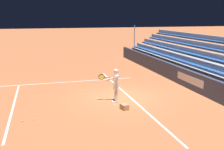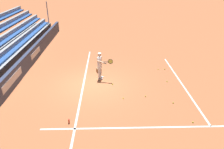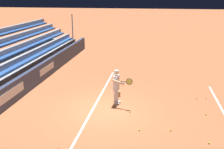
{
  "view_description": "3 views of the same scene",
  "coord_description": "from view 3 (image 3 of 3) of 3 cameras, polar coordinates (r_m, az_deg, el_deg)",
  "views": [
    {
      "loc": [
        -13.02,
        4.09,
        4.36
      ],
      "look_at": [
        -0.3,
        0.55,
        1.37
      ],
      "focal_mm": 42.0,
      "sensor_mm": 36.0,
      "label": 1
    },
    {
      "loc": [
        11.73,
        0.92,
        6.19
      ],
      "look_at": [
        0.62,
        1.22,
        0.95
      ],
      "focal_mm": 35.0,
      "sensor_mm": 36.0,
      "label": 2
    },
    {
      "loc": [
        11.0,
        2.25,
        5.26
      ],
      "look_at": [
        -0.97,
        0.25,
        1.45
      ],
      "focal_mm": 42.0,
      "sensor_mm": 36.0,
      "label": 3
    }
  ],
  "objects": [
    {
      "name": "tennis_ball_on_baseline",
      "position": [
        14.26,
        17.95,
        -4.96
      ],
      "size": [
        0.07,
        0.07,
        0.07
      ],
      "primitive_type": "sphere",
      "color": "#CCE533",
      "rests_on": "ground"
    },
    {
      "name": "tennis_ball_stray_back",
      "position": [
        10.69,
        5.94,
        -11.93
      ],
      "size": [
        0.07,
        0.07,
        0.07
      ],
      "primitive_type": "sphere",
      "color": "#CCE533",
      "rests_on": "ground"
    },
    {
      "name": "tennis_player",
      "position": [
        12.71,
        1.03,
        -2.65
      ],
      "size": [
        0.69,
        0.96,
        1.71
      ],
      "color": "silver",
      "rests_on": "ground"
    },
    {
      "name": "court_baseline_white",
      "position": [
        12.5,
        -4.17,
        -7.48
      ],
      "size": [
        12.0,
        0.1,
        0.01
      ],
      "primitive_type": "cube",
      "color": "white",
      "rests_on": "ground"
    },
    {
      "name": "tennis_ball_near_player",
      "position": [
        12.6,
        19.77,
        -8.18
      ],
      "size": [
        0.07,
        0.07,
        0.07
      ],
      "primitive_type": "sphere",
      "color": "#CCE533",
      "rests_on": "ground"
    },
    {
      "name": "tennis_ball_toward_net",
      "position": [
        10.44,
        20.36,
        -13.82
      ],
      "size": [
        0.07,
        0.07,
        0.07
      ],
      "primitive_type": "sphere",
      "color": "#CCE533",
      "rests_on": "ground"
    },
    {
      "name": "tennis_ball_by_box",
      "position": [
        12.16,
        3.93,
        -8.07
      ],
      "size": [
        0.07,
        0.07,
        0.07
      ],
      "primitive_type": "sphere",
      "color": "#CCE533",
      "rests_on": "ground"
    },
    {
      "name": "ball_box_cardboard",
      "position": [
        13.99,
        1.15,
        -4.07
      ],
      "size": [
        0.46,
        0.39,
        0.26
      ],
      "primitive_type": "cube",
      "rotation": [
        0.0,
        0.0,
        0.24
      ],
      "color": "#A87F51",
      "rests_on": "ground"
    },
    {
      "name": "tennis_ball_far_right",
      "position": [
        10.87,
        12.66,
        -11.77
      ],
      "size": [
        0.07,
        0.07,
        0.07
      ],
      "primitive_type": "sphere",
      "color": "#CCE533",
      "rests_on": "ground"
    },
    {
      "name": "back_wall_sponsor_board",
      "position": [
        13.79,
        -21.05,
        -3.75
      ],
      "size": [
        26.52,
        0.25,
        1.1
      ],
      "color": "#384260",
      "rests_on": "ground"
    },
    {
      "name": "ground_plane",
      "position": [
        12.4,
        -1.91,
        -7.67
      ],
      "size": [
        160.0,
        160.0,
        0.0
      ],
      "primitive_type": "plane",
      "color": "#B7663D"
    },
    {
      "name": "tennis_ball_midcourt",
      "position": [
        14.39,
        19.82,
        -4.94
      ],
      "size": [
        0.07,
        0.07,
        0.07
      ],
      "primitive_type": "sphere",
      "color": "#CCE533",
      "rests_on": "ground"
    }
  ]
}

